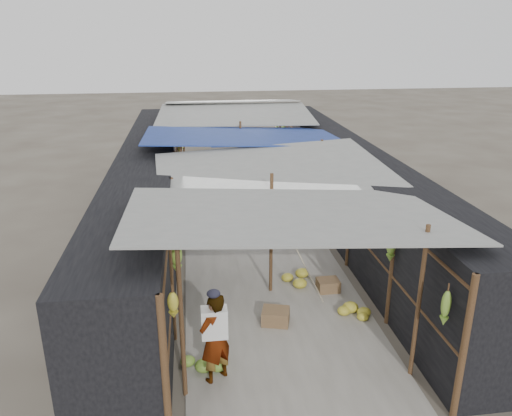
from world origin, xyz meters
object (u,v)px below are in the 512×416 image
vendor_elderly (215,338)px  crate_near (276,317)px  black_basin (285,184)px  vendor_seated (284,185)px  shopper_blue (211,184)px

vendor_elderly → crate_near: bearing=-165.4°
black_basin → vendor_seated: (-0.29, -1.29, 0.39)m
black_basin → shopper_blue: (-2.67, -1.74, 0.65)m
black_basin → vendor_seated: bearing=-102.7°
vendor_seated → crate_near: bearing=-0.4°
black_basin → vendor_seated: vendor_seated is taller
vendor_elderly → black_basin: bearing=-142.3°
black_basin → vendor_elderly: vendor_elderly is taller
crate_near → black_basin: (1.81, 8.60, -0.06)m
shopper_blue → vendor_seated: 2.44m
vendor_seated → black_basin: bearing=178.6°
black_basin → crate_near: bearing=-101.9°
shopper_blue → vendor_seated: shopper_blue is taller
crate_near → shopper_blue: size_ratio=0.34×
black_basin → vendor_seated: size_ratio=0.66×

